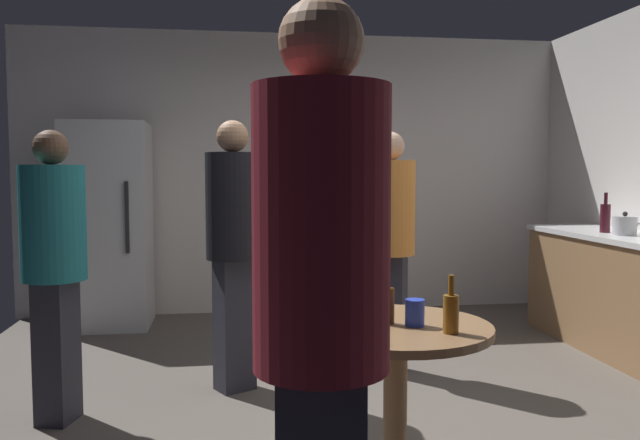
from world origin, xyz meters
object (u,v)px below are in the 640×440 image
(kettle, at_px, (625,226))
(foreground_table, at_px, (396,349))
(beer_bottle_brown, at_px, (387,304))
(beer_bottle_green, at_px, (348,316))
(person_in_maroon_shirt, at_px, (321,301))
(person_in_orange_shirt, at_px, (390,233))
(person_in_teal_shirt, at_px, (54,254))
(plastic_cup_blue, at_px, (415,313))
(wine_bottle_on_counter, at_px, (605,217))
(person_in_black_shirt, at_px, (234,234))
(beer_bottle_amber, at_px, (451,312))
(refrigerator, at_px, (109,225))

(kettle, bearing_deg, foreground_table, -140.99)
(beer_bottle_brown, height_order, beer_bottle_green, same)
(beer_bottle_brown, relative_size, person_in_maroon_shirt, 0.13)
(beer_bottle_brown, height_order, person_in_orange_shirt, person_in_orange_shirt)
(beer_bottle_green, bearing_deg, person_in_orange_shirt, 71.04)
(beer_bottle_brown, bearing_deg, person_in_maroon_shirt, -112.71)
(person_in_teal_shirt, bearing_deg, plastic_cup_blue, -17.72)
(beer_bottle_brown, distance_m, person_in_maroon_shirt, 1.12)
(plastic_cup_blue, bearing_deg, wine_bottle_on_counter, 43.99)
(beer_bottle_green, height_order, person_in_teal_shirt, person_in_teal_shirt)
(person_in_black_shirt, bearing_deg, beer_bottle_amber, -0.96)
(wine_bottle_on_counter, height_order, person_in_maroon_shirt, person_in_maroon_shirt)
(plastic_cup_blue, distance_m, person_in_maroon_shirt, 1.13)
(beer_bottle_green, distance_m, person_in_teal_shirt, 1.85)
(beer_bottle_brown, height_order, person_in_maroon_shirt, person_in_maroon_shirt)
(wine_bottle_on_counter, xyz_separation_m, beer_bottle_green, (-2.43, -2.19, -0.20))
(foreground_table, height_order, person_in_black_shirt, person_in_black_shirt)
(beer_bottle_brown, relative_size, beer_bottle_green, 1.00)
(plastic_cup_blue, bearing_deg, person_in_black_shirt, 116.12)
(refrigerator, xyz_separation_m, beer_bottle_brown, (1.70, -3.27, -0.08))
(beer_bottle_amber, distance_m, person_in_orange_shirt, 1.86)
(beer_bottle_brown, relative_size, person_in_teal_shirt, 0.14)
(foreground_table, distance_m, person_in_teal_shirt, 1.95)
(refrigerator, height_order, foreground_table, refrigerator)
(plastic_cup_blue, bearing_deg, refrigerator, 118.46)
(wine_bottle_on_counter, distance_m, person_in_teal_shirt, 3.94)
(kettle, distance_m, person_in_teal_shirt, 3.92)
(beer_bottle_green, relative_size, person_in_maroon_shirt, 0.13)
(plastic_cup_blue, bearing_deg, beer_bottle_brown, 153.14)
(foreground_table, xyz_separation_m, person_in_maroon_shirt, (-0.46, -1.00, 0.42))
(beer_bottle_brown, xyz_separation_m, beer_bottle_green, (-0.20, -0.19, 0.00))
(wine_bottle_on_counter, xyz_separation_m, foreground_table, (-2.20, -2.01, -0.39))
(beer_bottle_green, bearing_deg, wine_bottle_on_counter, 42.04)
(beer_bottle_brown, bearing_deg, person_in_orange_shirt, 75.30)
(person_in_teal_shirt, bearing_deg, beer_bottle_brown, -18.08)
(beer_bottle_amber, height_order, person_in_maroon_shirt, person_in_maroon_shirt)
(refrigerator, relative_size, beer_bottle_brown, 7.83)
(person_in_black_shirt, bearing_deg, plastic_cup_blue, -2.10)
(wine_bottle_on_counter, bearing_deg, plastic_cup_blue, -136.01)
(beer_bottle_amber, relative_size, person_in_black_shirt, 0.14)
(person_in_maroon_shirt, xyz_separation_m, person_in_teal_shirt, (-1.16, 2.05, -0.12))
(beer_bottle_green, distance_m, plastic_cup_blue, 0.33)
(beer_bottle_green, height_order, person_in_orange_shirt, person_in_orange_shirt)
(kettle, distance_m, wine_bottle_on_counter, 0.22)
(wine_bottle_on_counter, bearing_deg, person_in_black_shirt, -168.48)
(refrigerator, xyz_separation_m, person_in_orange_shirt, (2.13, -1.61, 0.06))
(wine_bottle_on_counter, bearing_deg, beer_bottle_green, -137.96)
(kettle, bearing_deg, wine_bottle_on_counter, 97.27)
(refrigerator, relative_size, person_in_orange_shirt, 1.10)
(person_in_maroon_shirt, bearing_deg, person_in_teal_shirt, 37.63)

